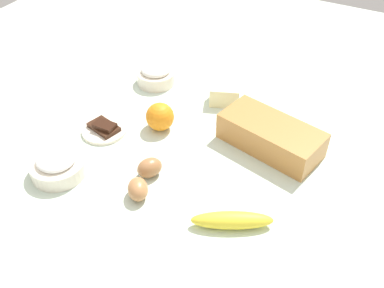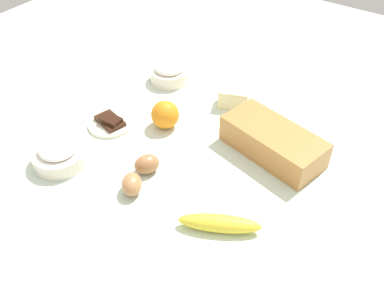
{
  "view_description": "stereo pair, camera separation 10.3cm",
  "coord_description": "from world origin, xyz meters",
  "px_view_note": "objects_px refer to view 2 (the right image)",
  "views": [
    {
      "loc": [
        0.42,
        -0.78,
        0.8
      ],
      "look_at": [
        0.0,
        0.0,
        0.04
      ],
      "focal_mm": 40.8,
      "sensor_mm": 36.0,
      "label": 1
    },
    {
      "loc": [
        0.51,
        -0.72,
        0.8
      ],
      "look_at": [
        0.0,
        0.0,
        0.04
      ],
      "focal_mm": 40.8,
      "sensor_mm": 36.0,
      "label": 2
    }
  ],
  "objects_px": {
    "sugar_bowl": "(59,154)",
    "egg_beside_bowl": "(147,164)",
    "flour_bowl": "(169,73)",
    "chocolate_plate": "(110,123)",
    "egg_near_butter": "(132,184)",
    "banana": "(220,223)",
    "loaf_pan": "(273,141)",
    "butter_block": "(234,97)",
    "orange_fruit": "(165,115)"
  },
  "relations": [
    {
      "from": "flour_bowl",
      "to": "egg_near_butter",
      "type": "height_order",
      "value": "flour_bowl"
    },
    {
      "from": "banana",
      "to": "chocolate_plate",
      "type": "height_order",
      "value": "banana"
    },
    {
      "from": "loaf_pan",
      "to": "butter_block",
      "type": "relative_size",
      "value": 3.36
    },
    {
      "from": "loaf_pan",
      "to": "orange_fruit",
      "type": "height_order",
      "value": "orange_fruit"
    },
    {
      "from": "flour_bowl",
      "to": "chocolate_plate",
      "type": "bearing_deg",
      "value": -89.01
    },
    {
      "from": "egg_beside_bowl",
      "to": "flour_bowl",
      "type": "bearing_deg",
      "value": 119.73
    },
    {
      "from": "banana",
      "to": "egg_beside_bowl",
      "type": "bearing_deg",
      "value": 168.46
    },
    {
      "from": "flour_bowl",
      "to": "butter_block",
      "type": "bearing_deg",
      "value": 0.8
    },
    {
      "from": "orange_fruit",
      "to": "flour_bowl",
      "type": "bearing_deg",
      "value": 124.69
    },
    {
      "from": "loaf_pan",
      "to": "sugar_bowl",
      "type": "bearing_deg",
      "value": -128.16
    },
    {
      "from": "sugar_bowl",
      "to": "banana",
      "type": "xyz_separation_m",
      "value": [
        0.47,
        0.05,
        -0.01
      ]
    },
    {
      "from": "loaf_pan",
      "to": "sugar_bowl",
      "type": "xyz_separation_m",
      "value": [
        -0.45,
        -0.36,
        -0.01
      ]
    },
    {
      "from": "egg_beside_bowl",
      "to": "sugar_bowl",
      "type": "bearing_deg",
      "value": -153.16
    },
    {
      "from": "banana",
      "to": "chocolate_plate",
      "type": "xyz_separation_m",
      "value": [
        -0.47,
        0.14,
        -0.01
      ]
    },
    {
      "from": "flour_bowl",
      "to": "sugar_bowl",
      "type": "bearing_deg",
      "value": -89.26
    },
    {
      "from": "sugar_bowl",
      "to": "banana",
      "type": "relative_size",
      "value": 0.75
    },
    {
      "from": "banana",
      "to": "egg_near_butter",
      "type": "xyz_separation_m",
      "value": [
        -0.24,
        -0.02,
        0.0
      ]
    },
    {
      "from": "butter_block",
      "to": "egg_beside_bowl",
      "type": "distance_m",
      "value": 0.39
    },
    {
      "from": "flour_bowl",
      "to": "chocolate_plate",
      "type": "xyz_separation_m",
      "value": [
        0.01,
        -0.29,
        -0.02
      ]
    },
    {
      "from": "loaf_pan",
      "to": "banana",
      "type": "height_order",
      "value": "loaf_pan"
    },
    {
      "from": "butter_block",
      "to": "egg_near_butter",
      "type": "height_order",
      "value": "butter_block"
    },
    {
      "from": "butter_block",
      "to": "orange_fruit",
      "type": "bearing_deg",
      "value": -118.17
    },
    {
      "from": "orange_fruit",
      "to": "sugar_bowl",
      "type": "bearing_deg",
      "value": -114.97
    },
    {
      "from": "loaf_pan",
      "to": "banana",
      "type": "bearing_deg",
      "value": -72.73
    },
    {
      "from": "banana",
      "to": "butter_block",
      "type": "distance_m",
      "value": 0.49
    },
    {
      "from": "loaf_pan",
      "to": "sugar_bowl",
      "type": "relative_size",
      "value": 2.11
    },
    {
      "from": "loaf_pan",
      "to": "sugar_bowl",
      "type": "height_order",
      "value": "loaf_pan"
    },
    {
      "from": "sugar_bowl",
      "to": "egg_beside_bowl",
      "type": "distance_m",
      "value": 0.24
    },
    {
      "from": "sugar_bowl",
      "to": "egg_beside_bowl",
      "type": "xyz_separation_m",
      "value": [
        0.21,
        0.11,
        -0.01
      ]
    },
    {
      "from": "banana",
      "to": "butter_block",
      "type": "bearing_deg",
      "value": 117.15
    },
    {
      "from": "chocolate_plate",
      "to": "orange_fruit",
      "type": "bearing_deg",
      "value": 34.42
    },
    {
      "from": "loaf_pan",
      "to": "butter_block",
      "type": "height_order",
      "value": "loaf_pan"
    },
    {
      "from": "chocolate_plate",
      "to": "banana",
      "type": "bearing_deg",
      "value": -16.58
    },
    {
      "from": "banana",
      "to": "orange_fruit",
      "type": "relative_size",
      "value": 2.31
    },
    {
      "from": "flour_bowl",
      "to": "egg_near_butter",
      "type": "xyz_separation_m",
      "value": [
        0.23,
        -0.46,
        -0.01
      ]
    },
    {
      "from": "sugar_bowl",
      "to": "orange_fruit",
      "type": "bearing_deg",
      "value": 65.03
    },
    {
      "from": "banana",
      "to": "butter_block",
      "type": "xyz_separation_m",
      "value": [
        -0.22,
        0.44,
        0.01
      ]
    },
    {
      "from": "egg_beside_bowl",
      "to": "banana",
      "type": "bearing_deg",
      "value": -11.54
    },
    {
      "from": "orange_fruit",
      "to": "egg_near_butter",
      "type": "distance_m",
      "value": 0.27
    },
    {
      "from": "banana",
      "to": "chocolate_plate",
      "type": "bearing_deg",
      "value": 163.42
    },
    {
      "from": "egg_near_butter",
      "to": "egg_beside_bowl",
      "type": "distance_m",
      "value": 0.08
    },
    {
      "from": "flour_bowl",
      "to": "banana",
      "type": "height_order",
      "value": "flour_bowl"
    },
    {
      "from": "sugar_bowl",
      "to": "egg_near_butter",
      "type": "relative_size",
      "value": 2.09
    },
    {
      "from": "orange_fruit",
      "to": "egg_beside_bowl",
      "type": "distance_m",
      "value": 0.2
    },
    {
      "from": "orange_fruit",
      "to": "egg_beside_bowl",
      "type": "bearing_deg",
      "value": -66.49
    },
    {
      "from": "egg_near_butter",
      "to": "loaf_pan",
      "type": "bearing_deg",
      "value": 56.46
    },
    {
      "from": "loaf_pan",
      "to": "egg_near_butter",
      "type": "distance_m",
      "value": 0.4
    },
    {
      "from": "flour_bowl",
      "to": "egg_beside_bowl",
      "type": "relative_size",
      "value": 1.9
    },
    {
      "from": "banana",
      "to": "egg_near_butter",
      "type": "bearing_deg",
      "value": -174.14
    },
    {
      "from": "flour_bowl",
      "to": "banana",
      "type": "bearing_deg",
      "value": -42.46
    }
  ]
}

